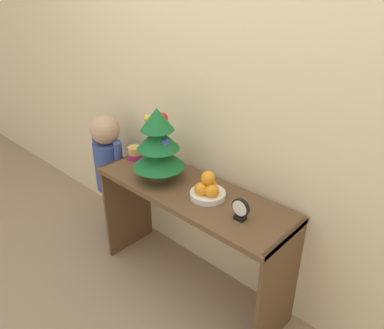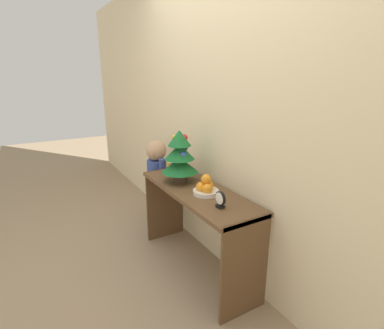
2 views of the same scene
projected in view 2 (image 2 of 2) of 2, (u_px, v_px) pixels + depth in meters
ground_plane at (175, 275)px, 2.40m from camera, size 12.00×12.00×0.00m
back_wall at (226, 114)px, 2.26m from camera, size 7.00×0.05×2.50m
console_table at (197, 207)px, 2.34m from camera, size 1.20×0.41×0.69m
mini_tree at (180, 155)px, 2.40m from camera, size 0.29×0.29×0.43m
fruit_bowl at (206, 188)px, 2.19m from camera, size 0.19×0.19×0.15m
singing_bowl at (171, 166)px, 2.74m from camera, size 0.10×0.10×0.08m
desk_clock at (220, 200)px, 1.96m from camera, size 0.09×0.04×0.11m
child_figure at (157, 173)px, 3.00m from camera, size 0.31×0.20×0.92m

